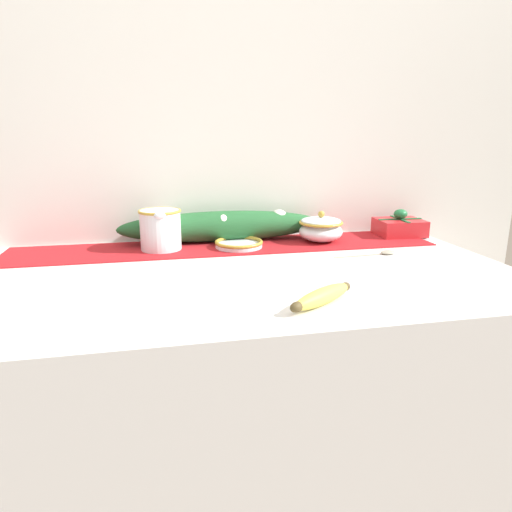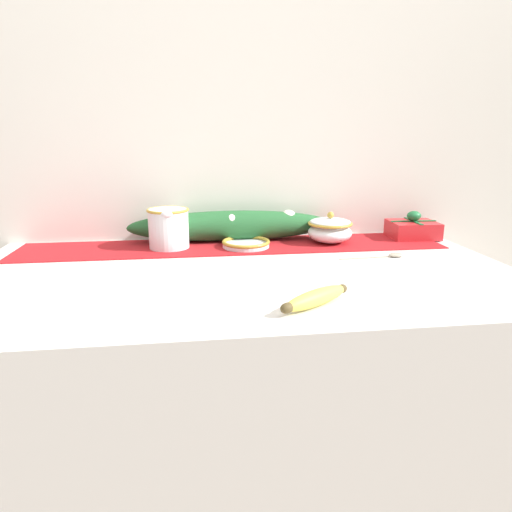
% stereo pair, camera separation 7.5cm
% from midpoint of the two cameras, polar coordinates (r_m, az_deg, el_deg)
% --- Properties ---
extents(countertop, '(1.35, 0.75, 0.93)m').
position_cam_midpoint_polar(countertop, '(1.32, 0.18, -21.70)').
color(countertop, silver).
rests_on(countertop, ground_plane).
extents(back_wall, '(2.15, 0.04, 2.40)m').
position_cam_midpoint_polar(back_wall, '(1.45, -1.99, 12.81)').
color(back_wall, silver).
rests_on(back_wall, ground_plane).
extents(table_runner, '(1.24, 0.22, 0.00)m').
position_cam_midpoint_polar(table_runner, '(1.35, -1.29, 1.25)').
color(table_runner, '#A8191E').
rests_on(table_runner, countertop).
extents(cream_pitcher, '(0.12, 0.14, 0.12)m').
position_cam_midpoint_polar(cream_pitcher, '(1.33, -9.30, 3.61)').
color(cream_pitcher, white).
rests_on(cream_pitcher, countertop).
extents(sugar_bowl, '(0.13, 0.13, 0.09)m').
position_cam_midpoint_polar(sugar_bowl, '(1.40, 10.74, 3.26)').
color(sugar_bowl, white).
rests_on(sugar_bowl, countertop).
extents(small_dish, '(0.14, 0.14, 0.02)m').
position_cam_midpoint_polar(small_dish, '(1.33, 0.34, 1.57)').
color(small_dish, white).
rests_on(small_dish, countertop).
extents(banana, '(0.17, 0.13, 0.03)m').
position_cam_midpoint_polar(banana, '(0.89, 9.87, -5.22)').
color(banana, '#DBCC4C').
rests_on(banana, countertop).
extents(spoon, '(0.18, 0.03, 0.01)m').
position_cam_midpoint_polar(spoon, '(1.30, 18.20, 0.06)').
color(spoon, '#A89E89').
rests_on(spoon, countertop).
extents(gift_box, '(0.15, 0.13, 0.08)m').
position_cam_midpoint_polar(gift_box, '(1.55, 20.34, 3.23)').
color(gift_box, red).
rests_on(gift_box, countertop).
extents(poinsettia_garland, '(0.63, 0.10, 0.10)m').
position_cam_midpoint_polar(poinsettia_garland, '(1.40, -1.75, 3.86)').
color(poinsettia_garland, '#235B2D').
rests_on(poinsettia_garland, countertop).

